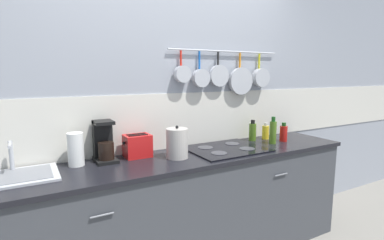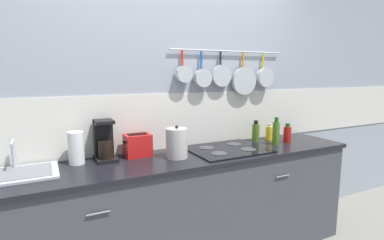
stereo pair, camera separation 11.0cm
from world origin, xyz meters
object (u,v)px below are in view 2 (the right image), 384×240
(coffee_maker, at_px, (104,143))
(toaster, at_px, (138,145))
(bottle_hot_sauce, at_px, (269,133))
(bottle_sesame_oil, at_px, (287,134))
(bottle_dish_soap, at_px, (256,132))
(kettle, at_px, (177,143))
(bottle_cooking_wine, at_px, (276,133))
(paper_towel_roll, at_px, (76,148))

(coffee_maker, xyz_separation_m, toaster, (0.25, -0.02, -0.04))
(toaster, distance_m, bottle_hot_sauce, 1.32)
(coffee_maker, distance_m, bottle_sesame_oil, 1.66)
(coffee_maker, xyz_separation_m, bottle_dish_soap, (1.41, -0.02, -0.04))
(coffee_maker, distance_m, kettle, 0.55)
(bottle_cooking_wine, distance_m, bottle_sesame_oil, 0.16)
(bottle_cooking_wine, bearing_deg, coffee_maker, 171.81)
(paper_towel_roll, xyz_separation_m, coffee_maker, (0.20, 0.03, 0.01))
(kettle, xyz_separation_m, bottle_hot_sauce, (1.06, 0.16, -0.04))
(coffee_maker, height_order, toaster, coffee_maker)
(paper_towel_roll, bearing_deg, kettle, -13.57)
(kettle, relative_size, bottle_dish_soap, 1.26)
(paper_towel_roll, bearing_deg, bottle_dish_soap, 0.20)
(coffee_maker, relative_size, bottle_sesame_oil, 1.68)
(coffee_maker, xyz_separation_m, kettle, (0.51, -0.20, -0.01))
(paper_towel_roll, bearing_deg, bottle_sesame_oil, -5.09)
(kettle, xyz_separation_m, bottle_sesame_oil, (1.14, 0.01, -0.04))
(bottle_hot_sauce, height_order, bottle_sesame_oil, bottle_sesame_oil)
(bottle_hot_sauce, relative_size, bottle_sesame_oil, 0.90)
(paper_towel_roll, xyz_separation_m, toaster, (0.45, 0.00, -0.03))
(coffee_maker, xyz_separation_m, bottle_sesame_oil, (1.65, -0.19, -0.05))
(toaster, height_order, bottle_dish_soap, bottle_dish_soap)
(bottle_sesame_oil, bearing_deg, coffee_maker, 173.30)
(bottle_dish_soap, distance_m, bottle_hot_sauce, 0.16)
(bottle_hot_sauce, bearing_deg, kettle, -171.19)
(bottle_cooking_wine, xyz_separation_m, bottle_hot_sauce, (0.08, 0.18, -0.04))
(bottle_hot_sauce, bearing_deg, coffee_maker, 178.68)
(bottle_dish_soap, xyz_separation_m, bottle_cooking_wine, (0.08, -0.19, 0.02))
(bottle_dish_soap, distance_m, bottle_cooking_wine, 0.21)
(bottle_dish_soap, xyz_separation_m, bottle_sesame_oil, (0.24, -0.17, -0.01))
(kettle, height_order, bottle_hot_sauce, kettle)
(bottle_dish_soap, xyz_separation_m, bottle_hot_sauce, (0.16, -0.01, -0.02))
(kettle, bearing_deg, bottle_sesame_oil, 0.33)
(kettle, bearing_deg, bottle_dish_soap, 11.08)
(bottle_dish_soap, bearing_deg, coffee_maker, 179.06)
(paper_towel_roll, relative_size, bottle_dish_soap, 1.17)
(bottle_dish_soap, bearing_deg, kettle, -168.92)
(coffee_maker, bearing_deg, toaster, -5.73)
(toaster, height_order, bottle_hot_sauce, toaster)
(kettle, bearing_deg, coffee_maker, 158.43)
(bottle_sesame_oil, bearing_deg, bottle_hot_sauce, 117.36)
(toaster, xyz_separation_m, bottle_sesame_oil, (1.40, -0.17, -0.01))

